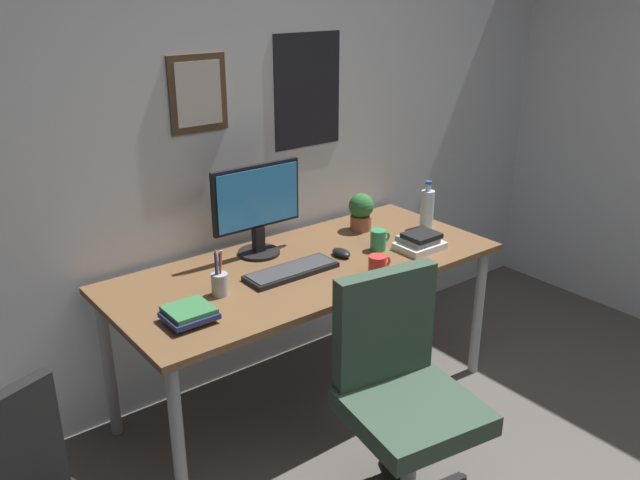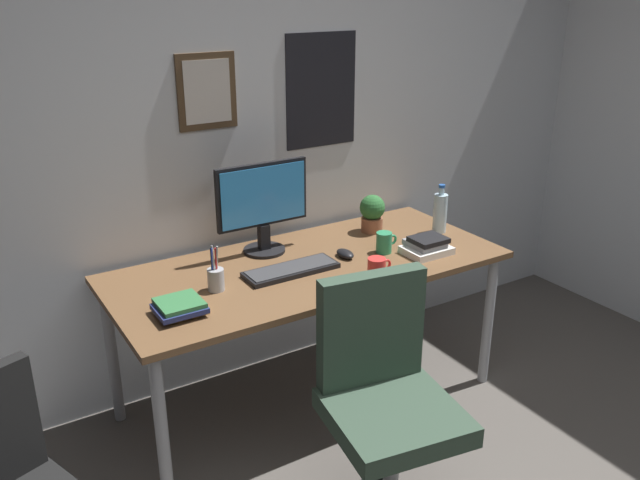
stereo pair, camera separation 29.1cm
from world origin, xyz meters
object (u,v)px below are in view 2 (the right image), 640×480
at_px(computer_mouse, 345,254).
at_px(coffee_mug_near, 377,268).
at_px(potted_plant, 372,212).
at_px(book_stack_right, 181,307).
at_px(pen_cup, 216,278).
at_px(office_chair, 384,390).
at_px(monitor, 263,204).
at_px(coffee_mug_far, 384,242).
at_px(water_bottle, 440,212).
at_px(keyboard, 291,270).
at_px(book_stack_left, 427,246).

distance_m(computer_mouse, coffee_mug_near, 0.26).
distance_m(potted_plant, book_stack_right, 1.22).
bearing_deg(computer_mouse, pen_cup, -179.41).
bearing_deg(office_chair, coffee_mug_near, 57.21).
height_order(monitor, pen_cup, monitor).
height_order(coffee_mug_far, book_stack_right, coffee_mug_far).
height_order(coffee_mug_near, pen_cup, pen_cup).
distance_m(office_chair, water_bottle, 1.22).
height_order(coffee_mug_near, book_stack_right, coffee_mug_near).
relative_size(monitor, keyboard, 1.07).
xyz_separation_m(monitor, coffee_mug_far, (0.48, -0.31, -0.19)).
xyz_separation_m(water_bottle, coffee_mug_near, (-0.61, -0.29, -0.06)).
bearing_deg(book_stack_left, coffee_mug_far, 144.58).
height_order(office_chair, book_stack_right, office_chair).
xyz_separation_m(office_chair, book_stack_right, (-0.55, 0.59, 0.24)).
bearing_deg(computer_mouse, potted_plant, 34.82).
bearing_deg(coffee_mug_far, coffee_mug_near, -133.19).
xyz_separation_m(pen_cup, book_stack_right, (-0.20, -0.13, -0.02)).
distance_m(water_bottle, coffee_mug_far, 0.42).
bearing_deg(potted_plant, coffee_mug_far, -113.95).
bearing_deg(coffee_mug_far, pen_cup, 177.30).
distance_m(computer_mouse, pen_cup, 0.66).
height_order(office_chair, pen_cup, office_chair).
xyz_separation_m(office_chair, keyboard, (0.00, 0.71, 0.22)).
bearing_deg(book_stack_left, monitor, 146.37).
bearing_deg(coffee_mug_far, office_chair, -126.40).
relative_size(water_bottle, potted_plant, 1.29).
distance_m(coffee_mug_near, book_stack_right, 0.86).
relative_size(coffee_mug_near, book_stack_left, 0.54).
bearing_deg(pen_cup, book_stack_right, -148.24).
height_order(coffee_mug_near, potted_plant, potted_plant).
bearing_deg(book_stack_right, keyboard, 11.81).
relative_size(computer_mouse, book_stack_left, 0.51).
bearing_deg(coffee_mug_far, water_bottle, 10.26).
distance_m(keyboard, water_bottle, 0.91).
xyz_separation_m(monitor, computer_mouse, (0.29, -0.27, -0.22)).
xyz_separation_m(office_chair, monitor, (0.02, 0.99, 0.45)).
bearing_deg(monitor, keyboard, -92.26).
bearing_deg(potted_plant, coffee_mug_near, -123.67).
height_order(keyboard, coffee_mug_far, coffee_mug_far).
bearing_deg(potted_plant, pen_cup, -167.04).
height_order(monitor, coffee_mug_near, monitor).
height_order(office_chair, potted_plant, office_chair).
height_order(keyboard, book_stack_left, book_stack_left).
distance_m(office_chair, pen_cup, 0.84).
xyz_separation_m(office_chair, coffee_mug_far, (0.50, 0.68, 0.26)).
bearing_deg(monitor, book_stack_right, -145.01).
height_order(keyboard, potted_plant, potted_plant).
bearing_deg(book_stack_left, water_bottle, 37.63).
relative_size(monitor, book_stack_right, 2.34).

